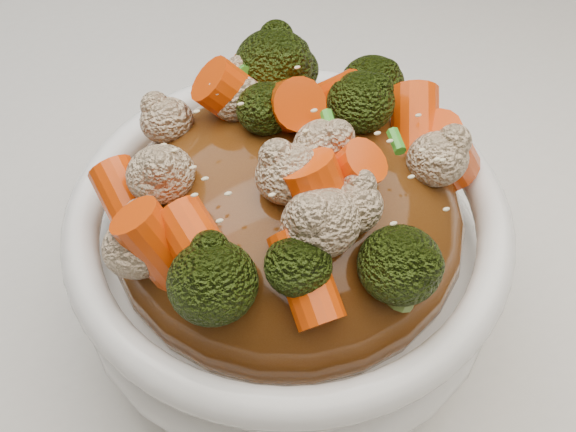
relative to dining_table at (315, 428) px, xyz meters
name	(u,v)px	position (x,y,z in m)	size (l,w,h in m)	color
dining_table	(315,428)	(0.00, 0.00, 0.00)	(1.20, 0.80, 0.75)	brown
tablecloth	(331,228)	(0.00, 0.00, 0.35)	(1.20, 0.80, 0.04)	silver
bowl	(288,255)	(-0.05, -0.06, 0.42)	(0.23, 0.23, 0.09)	white
sauce_base	(288,220)	(-0.05, -0.06, 0.45)	(0.18, 0.18, 0.10)	#552C0E
carrots	(288,126)	(-0.05, -0.06, 0.52)	(0.18, 0.18, 0.05)	#ED4707
broccoli	(288,128)	(-0.05, -0.06, 0.52)	(0.18, 0.18, 0.05)	black
cauliflower	(288,132)	(-0.05, -0.06, 0.51)	(0.18, 0.18, 0.04)	beige
scallions	(288,125)	(-0.05, -0.06, 0.52)	(0.14, 0.14, 0.02)	#349322
sesame_seeds	(288,125)	(-0.05, -0.06, 0.52)	(0.16, 0.16, 0.01)	beige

